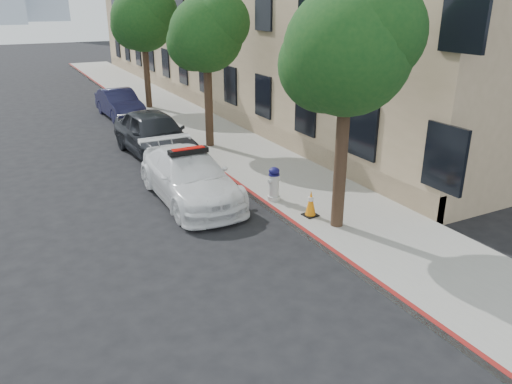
{
  "coord_description": "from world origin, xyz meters",
  "views": [
    {
      "loc": [
        -3.96,
        -10.88,
        5.31
      ],
      "look_at": [
        1.17,
        -1.06,
        1.0
      ],
      "focal_mm": 35.0,
      "sensor_mm": 36.0,
      "label": 1
    }
  ],
  "objects_px": {
    "fire_hydrant": "(274,184)",
    "traffic_cone": "(311,203)",
    "parked_car_mid": "(154,134)",
    "parked_car_far": "(120,104)",
    "police_car": "(190,177)"
  },
  "relations": [
    {
      "from": "parked_car_mid",
      "to": "fire_hydrant",
      "type": "distance_m",
      "value": 6.23
    },
    {
      "from": "parked_car_mid",
      "to": "parked_car_far",
      "type": "relative_size",
      "value": 1.19
    },
    {
      "from": "parked_car_far",
      "to": "police_car",
      "type": "bearing_deg",
      "value": -96.78
    },
    {
      "from": "fire_hydrant",
      "to": "traffic_cone",
      "type": "height_order",
      "value": "fire_hydrant"
    },
    {
      "from": "fire_hydrant",
      "to": "traffic_cone",
      "type": "distance_m",
      "value": 1.41
    },
    {
      "from": "traffic_cone",
      "to": "police_car",
      "type": "bearing_deg",
      "value": 128.04
    },
    {
      "from": "parked_car_mid",
      "to": "traffic_cone",
      "type": "bearing_deg",
      "value": -80.06
    },
    {
      "from": "police_car",
      "to": "parked_car_far",
      "type": "distance_m",
      "value": 11.46
    },
    {
      "from": "parked_car_mid",
      "to": "police_car",
      "type": "bearing_deg",
      "value": -98.51
    },
    {
      "from": "police_car",
      "to": "parked_car_mid",
      "type": "distance_m",
      "value": 4.64
    },
    {
      "from": "parked_car_far",
      "to": "traffic_cone",
      "type": "height_order",
      "value": "parked_car_far"
    },
    {
      "from": "parked_car_mid",
      "to": "fire_hydrant",
      "type": "bearing_deg",
      "value": -79.69
    },
    {
      "from": "fire_hydrant",
      "to": "traffic_cone",
      "type": "xyz_separation_m",
      "value": [
        0.29,
        -1.37,
        -0.12
      ]
    },
    {
      "from": "parked_car_mid",
      "to": "traffic_cone",
      "type": "relative_size",
      "value": 6.99
    },
    {
      "from": "parked_car_far",
      "to": "traffic_cone",
      "type": "distance_m",
      "value": 14.3
    }
  ]
}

